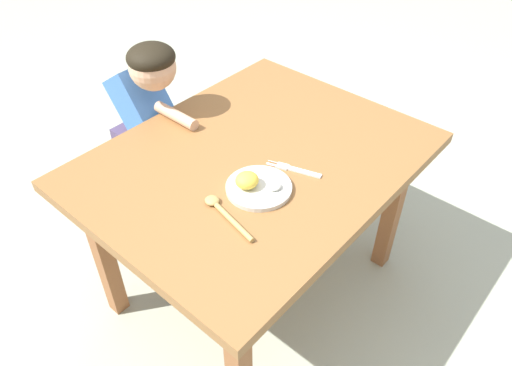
% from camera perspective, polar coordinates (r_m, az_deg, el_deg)
% --- Properties ---
extents(ground_plane, '(8.00, 8.00, 0.00)m').
position_cam_1_polar(ground_plane, '(2.09, -0.07, -11.53)').
color(ground_plane, '#A8AF98').
extents(dining_table, '(1.12, 0.88, 0.67)m').
position_cam_1_polar(dining_table, '(1.66, -0.08, 1.02)').
color(dining_table, brown).
rests_on(dining_table, ground_plane).
extents(plate, '(0.20, 0.20, 0.06)m').
position_cam_1_polar(plate, '(1.47, -0.05, -0.28)').
color(plate, silver).
rests_on(plate, dining_table).
extents(fork, '(0.07, 0.18, 0.01)m').
position_cam_1_polar(fork, '(1.56, 4.64, 1.57)').
color(fork, silver).
rests_on(fork, dining_table).
extents(spoon, '(0.07, 0.22, 0.02)m').
position_cam_1_polar(spoon, '(1.40, -3.82, -3.40)').
color(spoon, tan).
rests_on(spoon, dining_table).
extents(person, '(0.17, 0.44, 0.93)m').
position_cam_1_polar(person, '(2.02, -12.59, 5.76)').
color(person, '#4E3F62').
rests_on(person, ground_plane).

